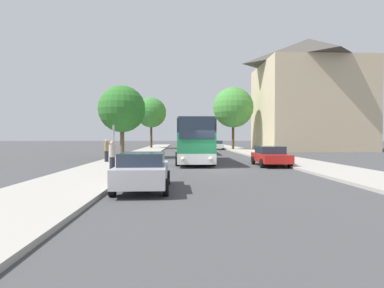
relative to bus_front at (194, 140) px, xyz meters
The scene contains 16 objects.
ground_plane 5.85m from the bus_front, 77.60° to the right, with size 300.00×300.00×0.00m, color #424244.
sidewalk_left 8.14m from the bus_front, 136.92° to the right, with size 4.00×120.00×0.15m, color #A39E93.
sidewalk_right 9.99m from the bus_front, 33.53° to the right, with size 4.00×120.00×0.15m, color #A39E93.
building_right_background 29.86m from the bus_front, 49.13° to the left, with size 14.92×13.44×17.52m.
bus_front is the anchor object (origin of this frame).
bus_middle 13.32m from the bus_front, 89.44° to the left, with size 3.14×10.89×3.37m.
bus_rear 27.51m from the bus_front, 89.98° to the left, with size 2.71×10.85×3.20m.
parked_car_left_curb 13.16m from the bus_front, 101.21° to the right, with size 2.11×4.06×1.47m.
parked_car_right_near 6.41m from the bus_front, 32.13° to the right, with size 2.19×4.23×1.42m.
parked_car_right_far 25.74m from the bus_front, 78.69° to the left, with size 2.14×4.03×1.51m.
bus_stop_sign 7.25m from the bus_front, 138.96° to the right, with size 0.08×0.45×2.73m.
pedestrian_waiting_near 9.28m from the bus_front, 121.78° to the right, with size 0.36×0.36×1.71m.
pedestrian_waiting_far 6.99m from the bus_front, behind, with size 0.36×0.36×1.74m.
tree_left_near 8.84m from the bus_front, 144.52° to the left, with size 4.54×4.54×6.93m.
tree_left_far 31.39m from the bus_front, 102.00° to the left, with size 5.48×5.48×9.17m.
tree_right_near 24.96m from the bus_front, 72.49° to the left, with size 6.45×6.45×9.92m.
Camera 1 is at (-2.28, -19.09, 2.06)m, focal length 28.00 mm.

